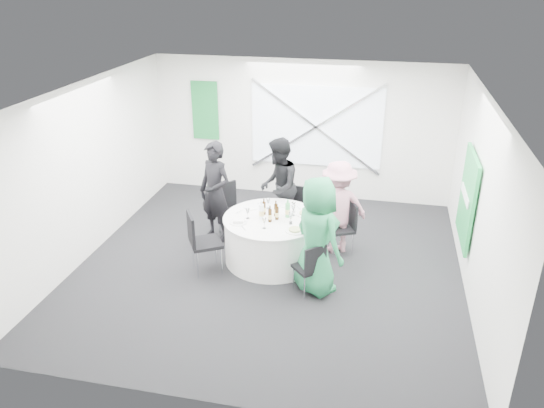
% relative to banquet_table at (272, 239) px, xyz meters
% --- Properties ---
extents(floor, '(6.00, 6.00, 0.00)m').
position_rel_banquet_table_xyz_m(floor, '(0.00, -0.20, -0.38)').
color(floor, black).
rests_on(floor, ground).
extents(ceiling, '(6.00, 6.00, 0.00)m').
position_rel_banquet_table_xyz_m(ceiling, '(0.00, -0.20, 2.42)').
color(ceiling, silver).
rests_on(ceiling, wall_back).
extents(wall_back, '(6.00, 0.00, 6.00)m').
position_rel_banquet_table_xyz_m(wall_back, '(0.00, 2.80, 1.02)').
color(wall_back, silver).
rests_on(wall_back, floor).
extents(wall_front, '(6.00, 0.00, 6.00)m').
position_rel_banquet_table_xyz_m(wall_front, '(0.00, -3.20, 1.02)').
color(wall_front, silver).
rests_on(wall_front, floor).
extents(wall_left, '(0.00, 6.00, 6.00)m').
position_rel_banquet_table_xyz_m(wall_left, '(-3.00, -0.20, 1.02)').
color(wall_left, silver).
rests_on(wall_left, floor).
extents(wall_right, '(0.00, 6.00, 6.00)m').
position_rel_banquet_table_xyz_m(wall_right, '(3.00, -0.20, 1.02)').
color(wall_right, silver).
rests_on(wall_right, floor).
extents(window_panel, '(2.60, 0.03, 1.60)m').
position_rel_banquet_table_xyz_m(window_panel, '(0.30, 2.76, 1.12)').
color(window_panel, silver).
rests_on(window_panel, wall_back).
extents(window_brace_a, '(2.63, 0.05, 1.84)m').
position_rel_banquet_table_xyz_m(window_brace_a, '(0.30, 2.72, 1.12)').
color(window_brace_a, silver).
rests_on(window_brace_a, window_panel).
extents(window_brace_b, '(2.63, 0.05, 1.84)m').
position_rel_banquet_table_xyz_m(window_brace_b, '(0.30, 2.72, 1.12)').
color(window_brace_b, silver).
rests_on(window_brace_b, window_panel).
extents(green_banner, '(0.55, 0.04, 1.20)m').
position_rel_banquet_table_xyz_m(green_banner, '(-2.00, 2.75, 1.32)').
color(green_banner, '#146532').
rests_on(green_banner, wall_back).
extents(green_sign, '(0.05, 1.20, 1.40)m').
position_rel_banquet_table_xyz_m(green_sign, '(2.94, 0.40, 0.82)').
color(green_sign, green).
rests_on(green_sign, wall_right).
extents(banquet_table, '(1.56, 1.56, 0.76)m').
position_rel_banquet_table_xyz_m(banquet_table, '(0.00, 0.00, 0.00)').
color(banquet_table, silver).
rests_on(banquet_table, floor).
extents(chair_back, '(0.43, 0.44, 0.83)m').
position_rel_banquet_table_xyz_m(chair_back, '(0.18, 1.13, 0.10)').
color(chair_back, black).
rests_on(chair_back, floor).
extents(chair_back_left, '(0.62, 0.61, 0.96)m').
position_rel_banquet_table_xyz_m(chair_back_left, '(-0.90, 0.71, 0.19)').
color(chair_back_left, black).
rests_on(chair_back_left, floor).
extents(chair_back_right, '(0.54, 0.54, 0.89)m').
position_rel_banquet_table_xyz_m(chair_back_right, '(1.13, 0.53, 0.14)').
color(chair_back_right, black).
rests_on(chair_back_right, floor).
extents(chair_front_right, '(0.53, 0.53, 0.83)m').
position_rel_banquet_table_xyz_m(chair_front_right, '(0.76, -0.86, 0.10)').
color(chair_front_right, black).
rests_on(chair_front_right, floor).
extents(chair_front_left, '(0.63, 0.63, 1.01)m').
position_rel_banquet_table_xyz_m(chair_front_left, '(-1.01, -0.60, 0.22)').
color(chair_front_left, black).
rests_on(chair_front_left, floor).
extents(person_man_back_left, '(0.76, 0.66, 1.77)m').
position_rel_banquet_table_xyz_m(person_man_back_left, '(-1.11, 0.53, 0.50)').
color(person_man_back_left, black).
rests_on(person_man_back_left, floor).
extents(person_man_back, '(0.55, 0.89, 1.74)m').
position_rel_banquet_table_xyz_m(person_man_back, '(-0.11, 1.04, 0.49)').
color(person_man_back, black).
rests_on(person_man_back, floor).
extents(person_woman_pink, '(1.13, 0.91, 1.59)m').
position_rel_banquet_table_xyz_m(person_woman_pink, '(0.99, 0.54, 0.41)').
color(person_woman_pink, '#BE7B8D').
rests_on(person_woman_pink, floor).
extents(person_woman_green, '(1.03, 1.00, 1.78)m').
position_rel_banquet_table_xyz_m(person_woman_green, '(0.82, -0.72, 0.51)').
color(person_woman_green, '#227D4B').
rests_on(person_woman_green, floor).
extents(plate_back, '(0.27, 0.27, 0.01)m').
position_rel_banquet_table_xyz_m(plate_back, '(0.09, 0.55, 0.39)').
color(plate_back, white).
rests_on(plate_back, banquet_table).
extents(plate_back_left, '(0.27, 0.27, 0.01)m').
position_rel_banquet_table_xyz_m(plate_back_left, '(-0.42, 0.32, 0.39)').
color(plate_back_left, white).
rests_on(plate_back_left, banquet_table).
extents(plate_back_right, '(0.28, 0.28, 0.04)m').
position_rel_banquet_table_xyz_m(plate_back_right, '(0.49, 0.23, 0.40)').
color(plate_back_right, white).
rests_on(plate_back_right, banquet_table).
extents(plate_front_right, '(0.29, 0.29, 0.04)m').
position_rel_banquet_table_xyz_m(plate_front_right, '(0.44, -0.38, 0.40)').
color(plate_front_right, white).
rests_on(plate_front_right, banquet_table).
extents(plate_front_left, '(0.27, 0.27, 0.01)m').
position_rel_banquet_table_xyz_m(plate_front_left, '(-0.48, -0.28, 0.39)').
color(plate_front_left, white).
rests_on(plate_front_left, banquet_table).
extents(napkin, '(0.17, 0.12, 0.04)m').
position_rel_banquet_table_xyz_m(napkin, '(-0.46, -0.30, 0.42)').
color(napkin, silver).
rests_on(napkin, plate_front_left).
extents(beer_bottle_a, '(0.06, 0.06, 0.27)m').
position_rel_banquet_table_xyz_m(beer_bottle_a, '(-0.16, 0.10, 0.48)').
color(beer_bottle_a, '#3C230B').
rests_on(beer_bottle_a, banquet_table).
extents(beer_bottle_b, '(0.06, 0.06, 0.26)m').
position_rel_banquet_table_xyz_m(beer_bottle_b, '(0.04, 0.09, 0.48)').
color(beer_bottle_b, '#3C230B').
rests_on(beer_bottle_b, banquet_table).
extents(beer_bottle_c, '(0.06, 0.06, 0.27)m').
position_rel_banquet_table_xyz_m(beer_bottle_c, '(0.09, -0.04, 0.48)').
color(beer_bottle_c, '#3C230B').
rests_on(beer_bottle_c, banquet_table).
extents(beer_bottle_d, '(0.06, 0.06, 0.27)m').
position_rel_banquet_table_xyz_m(beer_bottle_d, '(-0.00, -0.14, 0.48)').
color(beer_bottle_d, '#3C230B').
rests_on(beer_bottle_d, banquet_table).
extents(green_water_bottle, '(0.08, 0.08, 0.29)m').
position_rel_banquet_table_xyz_m(green_water_bottle, '(0.24, 0.08, 0.50)').
color(green_water_bottle, '#43AE58').
rests_on(green_water_bottle, banquet_table).
extents(clear_water_bottle, '(0.08, 0.08, 0.30)m').
position_rel_banquet_table_xyz_m(clear_water_bottle, '(-0.15, -0.07, 0.50)').
color(clear_water_bottle, white).
rests_on(clear_water_bottle, banquet_table).
extents(wine_glass_a, '(0.07, 0.07, 0.17)m').
position_rel_banquet_table_xyz_m(wine_glass_a, '(-0.04, -0.39, 0.50)').
color(wine_glass_a, white).
rests_on(wine_glass_a, banquet_table).
extents(wine_glass_b, '(0.07, 0.07, 0.17)m').
position_rel_banquet_table_xyz_m(wine_glass_b, '(0.33, -0.15, 0.50)').
color(wine_glass_b, white).
rests_on(wine_glass_b, banquet_table).
extents(wine_glass_c, '(0.07, 0.07, 0.17)m').
position_rel_banquet_table_xyz_m(wine_glass_c, '(0.32, -0.09, 0.50)').
color(wine_glass_c, white).
rests_on(wine_glass_c, banquet_table).
extents(wine_glass_d, '(0.07, 0.07, 0.17)m').
position_rel_banquet_table_xyz_m(wine_glass_d, '(0.29, 0.29, 0.50)').
color(wine_glass_d, white).
rests_on(wine_glass_d, banquet_table).
extents(wine_glass_e, '(0.07, 0.07, 0.17)m').
position_rel_banquet_table_xyz_m(wine_glass_e, '(-0.14, 0.34, 0.50)').
color(wine_glass_e, white).
rests_on(wine_glass_e, banquet_table).
extents(wine_glass_f, '(0.07, 0.07, 0.17)m').
position_rel_banquet_table_xyz_m(wine_glass_f, '(0.31, 0.16, 0.50)').
color(wine_glass_f, white).
rests_on(wine_glass_f, banquet_table).
extents(wine_glass_g, '(0.07, 0.07, 0.17)m').
position_rel_banquet_table_xyz_m(wine_glass_g, '(-0.37, -0.10, 0.50)').
color(wine_glass_g, white).
rests_on(wine_glass_g, banquet_table).
extents(fork_a, '(0.09, 0.14, 0.01)m').
position_rel_banquet_table_xyz_m(fork_a, '(0.56, 0.14, 0.38)').
color(fork_a, silver).
rests_on(fork_a, banquet_table).
extents(knife_a, '(0.10, 0.13, 0.01)m').
position_rel_banquet_table_xyz_m(knife_a, '(0.35, 0.46, 0.38)').
color(knife_a, silver).
rests_on(knife_a, banquet_table).
extents(fork_b, '(0.15, 0.03, 0.01)m').
position_rel_banquet_table_xyz_m(fork_b, '(0.21, 0.54, 0.38)').
color(fork_b, silver).
rests_on(fork_b, banquet_table).
extents(knife_b, '(0.15, 0.02, 0.01)m').
position_rel_banquet_table_xyz_m(knife_b, '(-0.18, 0.55, 0.38)').
color(knife_b, silver).
rests_on(knife_b, banquet_table).
extents(fork_c, '(0.11, 0.12, 0.01)m').
position_rel_banquet_table_xyz_m(fork_c, '(-0.53, -0.23, 0.38)').
color(fork_c, silver).
rests_on(fork_c, banquet_table).
extents(knife_c, '(0.10, 0.13, 0.01)m').
position_rel_banquet_table_xyz_m(knife_c, '(-0.34, -0.46, 0.38)').
color(knife_c, silver).
rests_on(knife_c, banquet_table).
extents(fork_d, '(0.10, 0.13, 0.01)m').
position_rel_banquet_table_xyz_m(fork_d, '(-0.36, 0.45, 0.38)').
color(fork_d, silver).
rests_on(fork_d, banquet_table).
extents(knife_d, '(0.08, 0.14, 0.01)m').
position_rel_banquet_table_xyz_m(knife_d, '(-0.57, 0.10, 0.38)').
color(knife_d, silver).
rests_on(knife_d, banquet_table).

